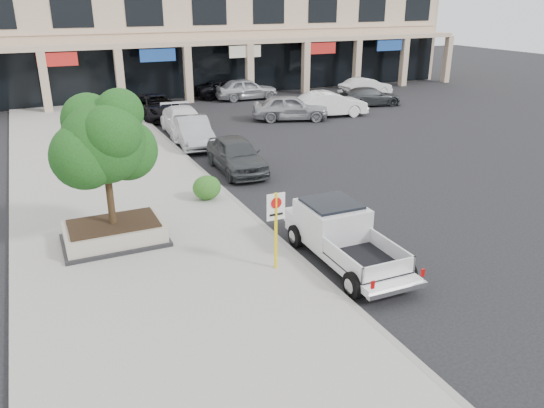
{
  "coord_description": "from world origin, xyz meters",
  "views": [
    {
      "loc": [
        -8.3,
        -12.36,
        7.42
      ],
      "look_at": [
        -1.89,
        1.5,
        1.48
      ],
      "focal_mm": 35.0,
      "sensor_mm": 36.0,
      "label": 1
    }
  ],
  "objects_px": {
    "curb_car_b": "(193,132)",
    "lot_car_c": "(370,96)",
    "curb_car_a": "(236,155)",
    "curb_car_c": "(184,122)",
    "planter_tree": "(108,141)",
    "pickup_truck": "(347,238)",
    "lot_car_e": "(246,89)",
    "no_parking_sign": "(276,221)",
    "curb_car_d": "(156,107)",
    "lot_car_a": "(290,107)",
    "planter": "(114,233)",
    "lot_car_d": "(228,89)",
    "lot_car_b": "(330,104)",
    "lot_car_f": "(366,87)"
  },
  "relations": [
    {
      "from": "curb_car_b",
      "to": "lot_car_c",
      "type": "height_order",
      "value": "curb_car_b"
    },
    {
      "from": "curb_car_a",
      "to": "curb_car_c",
      "type": "bearing_deg",
      "value": 93.99
    },
    {
      "from": "planter_tree",
      "to": "curb_car_b",
      "type": "height_order",
      "value": "planter_tree"
    },
    {
      "from": "pickup_truck",
      "to": "curb_car_b",
      "type": "bearing_deg",
      "value": 91.32
    },
    {
      "from": "curb_car_a",
      "to": "curb_car_c",
      "type": "height_order",
      "value": "curb_car_a"
    },
    {
      "from": "lot_car_c",
      "to": "lot_car_e",
      "type": "relative_size",
      "value": 0.95
    },
    {
      "from": "no_parking_sign",
      "to": "curb_car_a",
      "type": "relative_size",
      "value": 0.5
    },
    {
      "from": "curb_car_d",
      "to": "lot_car_a",
      "type": "height_order",
      "value": "lot_car_a"
    },
    {
      "from": "planter",
      "to": "lot_car_a",
      "type": "distance_m",
      "value": 19.89
    },
    {
      "from": "pickup_truck",
      "to": "curb_car_c",
      "type": "distance_m",
      "value": 17.68
    },
    {
      "from": "pickup_truck",
      "to": "lot_car_d",
      "type": "bearing_deg",
      "value": 77.39
    },
    {
      "from": "planter_tree",
      "to": "lot_car_b",
      "type": "height_order",
      "value": "planter_tree"
    },
    {
      "from": "no_parking_sign",
      "to": "lot_car_d",
      "type": "xyz_separation_m",
      "value": [
        8.94,
        27.86,
        -0.93
      ]
    },
    {
      "from": "lot_car_b",
      "to": "lot_car_c",
      "type": "distance_m",
      "value": 5.13
    },
    {
      "from": "no_parking_sign",
      "to": "lot_car_b",
      "type": "distance_m",
      "value": 22.17
    },
    {
      "from": "curb_car_d",
      "to": "lot_car_a",
      "type": "relative_size",
      "value": 1.12
    },
    {
      "from": "lot_car_c",
      "to": "lot_car_d",
      "type": "relative_size",
      "value": 0.91
    },
    {
      "from": "pickup_truck",
      "to": "curb_car_c",
      "type": "relative_size",
      "value": 0.99
    },
    {
      "from": "curb_car_c",
      "to": "curb_car_d",
      "type": "xyz_separation_m",
      "value": [
        -0.39,
        5.24,
        -0.0
      ]
    },
    {
      "from": "planter_tree",
      "to": "pickup_truck",
      "type": "distance_m",
      "value": 7.74
    },
    {
      "from": "planter",
      "to": "no_parking_sign",
      "type": "bearing_deg",
      "value": -43.64
    },
    {
      "from": "curb_car_b",
      "to": "curb_car_d",
      "type": "height_order",
      "value": "curb_car_b"
    },
    {
      "from": "curb_car_a",
      "to": "curb_car_d",
      "type": "bearing_deg",
      "value": 95.13
    },
    {
      "from": "planter_tree",
      "to": "curb_car_a",
      "type": "xyz_separation_m",
      "value": [
        6.27,
        5.61,
        -2.63
      ]
    },
    {
      "from": "planter_tree",
      "to": "no_parking_sign",
      "type": "bearing_deg",
      "value": -45.79
    },
    {
      "from": "curb_car_d",
      "to": "lot_car_d",
      "type": "relative_size",
      "value": 1.08
    },
    {
      "from": "curb_car_a",
      "to": "no_parking_sign",
      "type": "bearing_deg",
      "value": -102.16
    },
    {
      "from": "lot_car_b",
      "to": "lot_car_f",
      "type": "xyz_separation_m",
      "value": [
        6.63,
        5.52,
        -0.09
      ]
    },
    {
      "from": "planter",
      "to": "lot_car_e",
      "type": "xyz_separation_m",
      "value": [
        13.82,
        22.72,
        0.35
      ]
    },
    {
      "from": "planter_tree",
      "to": "curb_car_b",
      "type": "relative_size",
      "value": 0.86
    },
    {
      "from": "planter",
      "to": "curb_car_d",
      "type": "xyz_separation_m",
      "value": [
        5.81,
        18.82,
        0.29
      ]
    },
    {
      "from": "lot_car_e",
      "to": "curb_car_a",
      "type": "bearing_deg",
      "value": 159.38
    },
    {
      "from": "no_parking_sign",
      "to": "curb_car_a",
      "type": "height_order",
      "value": "no_parking_sign"
    },
    {
      "from": "pickup_truck",
      "to": "lot_car_f",
      "type": "distance_m",
      "value": 29.56
    },
    {
      "from": "lot_car_d",
      "to": "lot_car_b",
      "type": "bearing_deg",
      "value": -152.65
    },
    {
      "from": "planter_tree",
      "to": "lot_car_a",
      "type": "bearing_deg",
      "value": 47.01
    },
    {
      "from": "curb_car_c",
      "to": "lot_car_a",
      "type": "relative_size",
      "value": 1.08
    },
    {
      "from": "no_parking_sign",
      "to": "pickup_truck",
      "type": "distance_m",
      "value": 2.32
    },
    {
      "from": "curb_car_a",
      "to": "lot_car_e",
      "type": "height_order",
      "value": "lot_car_e"
    },
    {
      "from": "lot_car_b",
      "to": "lot_car_c",
      "type": "relative_size",
      "value": 1.09
    },
    {
      "from": "no_parking_sign",
      "to": "curb_car_b",
      "type": "height_order",
      "value": "no_parking_sign"
    },
    {
      "from": "lot_car_f",
      "to": "lot_car_b",
      "type": "bearing_deg",
      "value": 124.31
    },
    {
      "from": "planter_tree",
      "to": "lot_car_f",
      "type": "height_order",
      "value": "planter_tree"
    },
    {
      "from": "no_parking_sign",
      "to": "curb_car_c",
      "type": "bearing_deg",
      "value": 82.47
    },
    {
      "from": "pickup_truck",
      "to": "curb_car_c",
      "type": "height_order",
      "value": "pickup_truck"
    },
    {
      "from": "curb_car_b",
      "to": "lot_car_a",
      "type": "bearing_deg",
      "value": 32.14
    },
    {
      "from": "curb_car_a",
      "to": "lot_car_f",
      "type": "relative_size",
      "value": 1.03
    },
    {
      "from": "pickup_truck",
      "to": "lot_car_a",
      "type": "xyz_separation_m",
      "value": [
        7.5,
        18.66,
        0.01
      ]
    },
    {
      "from": "planter",
      "to": "pickup_truck",
      "type": "bearing_deg",
      "value": -34.12
    },
    {
      "from": "curb_car_b",
      "to": "lot_car_f",
      "type": "bearing_deg",
      "value": 34.78
    }
  ]
}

